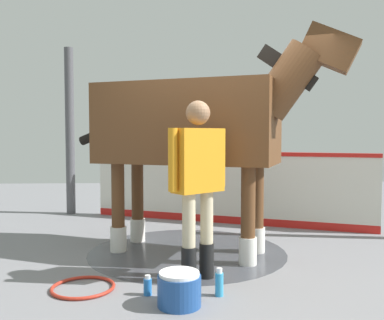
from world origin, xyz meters
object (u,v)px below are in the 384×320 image
object	(u,v)px
bottle_shampoo	(219,283)
hose_coil	(83,287)
horse	(196,126)
bottle_spray	(148,286)
wash_bucket	(179,289)
handler	(198,176)

from	to	relation	value
bottle_shampoo	hose_coil	size ratio (longest dim) A/B	0.42
horse	bottle_spray	world-z (taller)	horse
bottle_shampoo	bottle_spray	distance (m)	0.65
wash_bucket	handler	bearing A→B (deg)	162.71
wash_bucket	bottle_spray	world-z (taller)	wash_bucket
handler	bottle_shampoo	xyz separation A→B (m)	(0.43, 0.17, -0.92)
horse	handler	xyz separation A→B (m)	(0.99, -0.04, -0.51)
wash_bucket	hose_coil	distance (m)	1.00
horse	handler	bearing A→B (deg)	-69.87
wash_bucket	bottle_shampoo	distance (m)	0.42
horse	handler	distance (m)	1.11
handler	wash_bucket	size ratio (longest dim) A/B	4.78
horse	handler	world-z (taller)	horse
handler	bottle_spray	world-z (taller)	handler
handler	bottle_shampoo	distance (m)	1.03
horse	bottle_spray	distance (m)	2.07
handler	bottle_spray	bearing A→B (deg)	91.58
handler	bottle_spray	xyz separation A→B (m)	(0.38, -0.48, -0.96)
bottle_shampoo	bottle_spray	world-z (taller)	bottle_shampoo
handler	bottle_spray	distance (m)	1.13
horse	wash_bucket	size ratio (longest dim) A/B	8.88
bottle_spray	hose_coil	size ratio (longest dim) A/B	0.30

